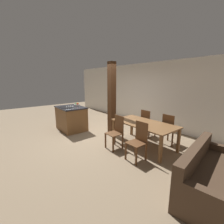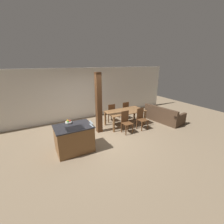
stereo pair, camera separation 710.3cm
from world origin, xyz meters
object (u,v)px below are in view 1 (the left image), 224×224
at_px(wine_glass_end, 73,106).
at_px(dining_chair_near_right, 138,140).
at_px(wine_glass_far, 71,106).
at_px(dining_chair_far_right, 169,129).
at_px(dining_chair_near_left, 116,131).
at_px(fruit_bowl, 77,105).
at_px(couch, 215,179).
at_px(wine_glass_near, 67,107).
at_px(kitchen_island, 71,118).
at_px(timber_post, 112,99).
at_px(dining_table, 144,126).
at_px(dining_chair_far_left, 147,123).
at_px(wine_glass_middle, 69,106).

bearing_deg(wine_glass_end, dining_chair_near_right, 10.24).
distance_m(wine_glass_far, dining_chair_near_right, 2.81).
bearing_deg(wine_glass_end, dining_chair_far_right, 35.35).
distance_m(wine_glass_end, dining_chair_near_left, 1.98).
relative_size(fruit_bowl, couch, 0.11).
bearing_deg(wine_glass_far, wine_glass_near, -90.00).
relative_size(wine_glass_far, dining_chair_near_left, 0.17).
height_order(dining_chair_near_right, dining_chair_far_right, same).
xyz_separation_m(kitchen_island, wine_glass_near, (0.55, -0.38, 0.59)).
bearing_deg(timber_post, dining_table, 2.89).
bearing_deg(couch, wine_glass_far, 90.89).
height_order(wine_glass_far, dining_chair_near_left, wine_glass_far).
bearing_deg(dining_table, timber_post, -177.11).
relative_size(wine_glass_near, wine_glass_end, 1.00).
xyz_separation_m(kitchen_island, dining_chair_near_left, (2.39, 0.33, 0.03)).
distance_m(dining_chair_far_left, dining_chair_far_right, 0.85).
distance_m(dining_chair_near_right, timber_post, 2.12).
distance_m(kitchen_island, wine_glass_end, 0.82).
relative_size(dining_chair_far_left, timber_post, 0.37).
distance_m(wine_glass_end, dining_table, 2.59).
height_order(fruit_bowl, wine_glass_far, wine_glass_far).
relative_size(wine_glass_near, wine_glass_middle, 1.00).
bearing_deg(wine_glass_middle, wine_glass_near, -90.00).
relative_size(fruit_bowl, dining_chair_far_left, 0.23).
relative_size(dining_chair_near_right, timber_post, 0.37).
bearing_deg(dining_table, kitchen_island, -159.62).
xyz_separation_m(wine_glass_end, dining_chair_far_right, (2.69, 1.91, -0.56)).
xyz_separation_m(dining_table, timber_post, (-1.43, -0.07, 0.65)).
bearing_deg(dining_chair_far_right, fruit_bowl, 23.56).
height_order(wine_glass_end, timber_post, timber_post).
bearing_deg(fruit_bowl, dining_chair_far_left, 30.43).
relative_size(wine_glass_near, dining_chair_near_right, 0.17).
distance_m(kitchen_island, wine_glass_far, 0.84).
distance_m(wine_glass_middle, wine_glass_far, 0.08).
distance_m(kitchen_island, dining_chair_near_right, 3.26).
xyz_separation_m(dining_chair_near_right, couch, (1.63, 0.16, -0.22)).
relative_size(dining_chair_far_right, timber_post, 0.37).
relative_size(dining_chair_far_left, couch, 0.48).
height_order(wine_glass_near, dining_table, wine_glass_near).
relative_size(wine_glass_far, dining_chair_far_right, 0.17).
bearing_deg(fruit_bowl, wine_glass_middle, -44.59).
height_order(wine_glass_end, dining_chair_near_right, wine_glass_end).
bearing_deg(wine_glass_far, wine_glass_middle, -90.00).
distance_m(wine_glass_near, dining_chair_near_left, 2.05).
xyz_separation_m(fruit_bowl, dining_chair_far_right, (3.31, 1.44, -0.49)).
xyz_separation_m(wine_glass_middle, couch, (4.32, 0.80, -0.78)).
xyz_separation_m(dining_chair_far_left, couch, (2.48, -1.26, -0.22)).
height_order(wine_glass_far, couch, wine_glass_far).
bearing_deg(dining_chair_near_right, fruit_bowl, -179.61).
bearing_deg(fruit_bowl, kitchen_island, -76.79).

